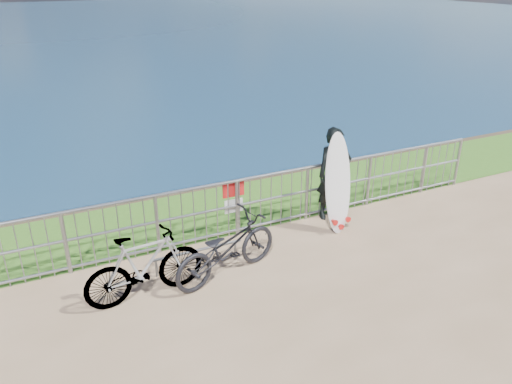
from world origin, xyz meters
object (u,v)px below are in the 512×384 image
bicycle_near (226,248)px  bicycle_far (144,266)px  surfboard (338,187)px  surfer (334,174)px

bicycle_near → bicycle_far: bearing=74.3°
bicycle_near → surfboard: bearing=-93.4°
surfboard → surfer: bearing=64.2°
bicycle_far → bicycle_near: bearing=-94.4°
surfer → bicycle_far: surfer is taller
surfboard → bicycle_far: surfboard is taller
surfer → bicycle_near: (-2.71, -1.04, -0.41)m
surfboard → bicycle_near: bearing=-167.3°
surfer → surfboard: (-0.23, -0.48, -0.05)m
surfboard → bicycle_near: surfboard is taller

